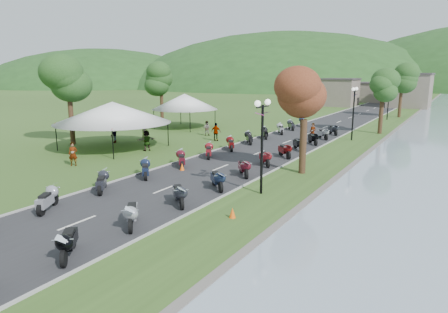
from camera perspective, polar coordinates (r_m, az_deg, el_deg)
The scene contains 12 objects.
road at distance 43.56m, azimuth 11.96°, elevation 3.21°, with size 7.00×120.00×0.02m, color #2B2B2E.
hills_backdrop at distance 201.36m, azimuth 27.28°, elevation 8.82°, with size 360.00×120.00×76.00m, color #285621, non-canonical shape.
far_building at distance 87.33m, azimuth 20.63°, elevation 8.62°, with size 18.00×16.00×5.00m, color #796C5E.
moto_row_left at distance 29.19m, azimuth -4.20°, elevation 0.28°, with size 2.60×47.68×1.10m, color #331411, non-canonical shape.
moto_row_right at distance 25.22m, azimuth 2.84°, elevation -1.57°, with size 2.60×42.01×1.10m, color #331411, non-canonical shape.
vendor_tent_main at distance 35.52m, azimuth -15.52°, elevation 4.34°, with size 6.56×6.56×4.00m, color white, non-canonical shape.
vendor_tent_side at distance 47.16m, azimuth -5.61°, elevation 6.50°, with size 5.12×5.12×4.00m, color white, non-canonical shape.
tree_park_left at distance 38.61m, azimuth -21.26°, elevation 8.75°, with size 3.47×3.47×9.64m, color #2C5A22, non-canonical shape.
tree_lakeside at distance 25.80m, azimuth 11.41°, elevation 6.28°, with size 2.88×2.88×8.00m, color #2C5A22, non-canonical shape.
pedestrian_a at distance 29.99m, azimuth -20.64°, elevation -1.23°, with size 0.61×0.44×1.67m, color slate.
pedestrian_b at distance 41.49m, azimuth -2.50°, elevation 3.02°, with size 0.74×0.41×1.52m, color slate.
pedestrian_c at distance 38.57m, azimuth -15.40°, elevation 1.91°, with size 1.25×0.51×1.93m, color slate.
Camera 1 is at (13.91, -0.78, 6.45)m, focal length 32.00 mm.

